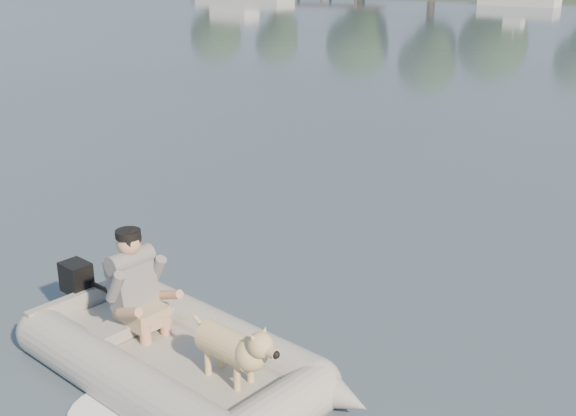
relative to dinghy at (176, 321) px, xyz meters
The scene contains 5 objects.
water 0.69m from the dinghy, 107.92° to the left, with size 160.00×160.00×0.00m, color slate.
dinghy is the anchor object (origin of this frame).
man 0.70m from the dinghy, 161.21° to the left, with size 0.70×0.60×1.04m, color slate, non-canonical shape.
dog 0.63m from the dinghy, ahead, with size 0.90×0.32×0.60m, color tan, non-canonical shape.
outboard_motor 1.63m from the dinghy, 165.44° to the left, with size 0.40×0.28×0.76m, color black, non-canonical shape.
Camera 1 is at (3.65, -5.04, 3.76)m, focal length 45.00 mm.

